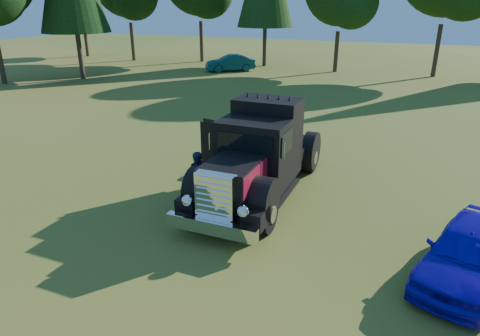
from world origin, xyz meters
name	(u,v)px	position (x,y,z in m)	size (l,w,h in m)	color
ground	(265,244)	(0.00, 0.00, 0.00)	(120.00, 120.00, 0.00)	#345B1A
diamond_t_truck	(258,158)	(-1.26, 2.71, 1.28)	(3.36, 7.16, 3.00)	black
hotrod_coupe	(470,252)	(4.66, 0.40, 0.69)	(2.76, 4.41, 1.89)	#0E08BD
spectator_near	(222,162)	(-2.65, 3.00, 0.86)	(0.63, 0.41, 1.72)	navy
spectator_far	(199,176)	(-2.85, 1.78, 0.78)	(0.76, 0.59, 1.57)	#1A253E
distant_teal_car	(230,63)	(-12.67, 26.22, 0.71)	(1.50, 4.29, 1.41)	#083135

